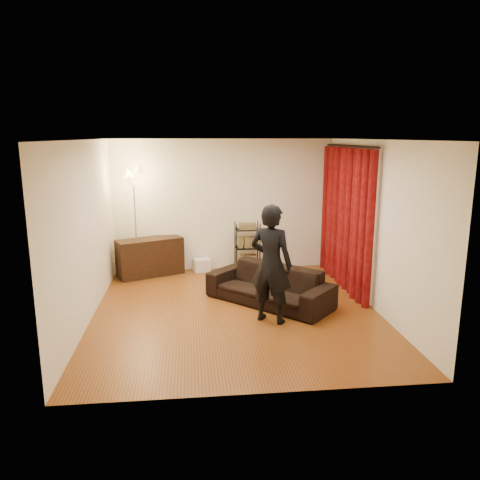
{
  "coord_description": "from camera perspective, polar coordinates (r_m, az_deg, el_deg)",
  "views": [
    {
      "loc": [
        -0.7,
        -7.07,
        2.76
      ],
      "look_at": [
        0.1,
        0.3,
        1.1
      ],
      "focal_mm": 35.0,
      "sensor_mm": 36.0,
      "label": 1
    }
  ],
  "objects": [
    {
      "name": "curtain_rod",
      "position": [
        8.68,
        13.23,
        11.1
      ],
      "size": [
        0.04,
        2.65,
        0.04
      ],
      "primitive_type": "cylinder",
      "rotation": [
        1.57,
        0.0,
        0.0
      ],
      "color": "black",
      "rests_on": "wall_right"
    },
    {
      "name": "floor",
      "position": [
        7.62,
        -0.51,
        -8.61
      ],
      "size": [
        5.0,
        5.0,
        0.0
      ],
      "primitive_type": "plane",
      "color": "brown",
      "rests_on": "ground"
    },
    {
      "name": "storage_boxes",
      "position": [
        9.74,
        -4.69,
        -3.06
      ],
      "size": [
        0.38,
        0.33,
        0.27
      ],
      "primitive_type": null,
      "rotation": [
        0.0,
        0.0,
        0.26
      ],
      "color": "white",
      "rests_on": "ground"
    },
    {
      "name": "wall_right",
      "position": [
        7.79,
        16.18,
        1.69
      ],
      "size": [
        0.0,
        5.0,
        5.0
      ],
      "primitive_type": "plane",
      "rotation": [
        1.57,
        0.0,
        -1.57
      ],
      "color": "#F5EACD",
      "rests_on": "ground"
    },
    {
      "name": "wall_back",
      "position": [
        9.7,
        -1.99,
        4.25
      ],
      "size": [
        5.0,
        0.0,
        5.0
      ],
      "primitive_type": "plane",
      "rotation": [
        1.57,
        0.0,
        0.0
      ],
      "color": "#F5EACD",
      "rests_on": "ground"
    },
    {
      "name": "wall_front",
      "position": [
        4.83,
        2.39,
        -4.34
      ],
      "size": [
        5.0,
        0.0,
        5.0
      ],
      "primitive_type": "plane",
      "rotation": [
        -1.57,
        0.0,
        0.0
      ],
      "color": "#F5EACD",
      "rests_on": "ground"
    },
    {
      "name": "media_cabinet",
      "position": [
        9.57,
        -10.91,
        -2.04
      ],
      "size": [
        1.37,
        0.96,
        0.75
      ],
      "primitive_type": "cube",
      "rotation": [
        0.0,
        0.0,
        0.42
      ],
      "color": "#321D0F",
      "rests_on": "ground"
    },
    {
      "name": "wire_shelf",
      "position": [
        9.56,
        0.9,
        -0.92
      ],
      "size": [
        0.51,
        0.39,
        1.04
      ],
      "primitive_type": null,
      "rotation": [
        0.0,
        0.0,
        -0.12
      ],
      "color": "black",
      "rests_on": "ground"
    },
    {
      "name": "sofa",
      "position": [
        7.87,
        3.59,
        -5.53
      ],
      "size": [
        2.11,
        2.08,
        0.62
      ],
      "primitive_type": "imported",
      "rotation": [
        0.0,
        0.0,
        -0.77
      ],
      "color": "black",
      "rests_on": "ground"
    },
    {
      "name": "ceiling",
      "position": [
        7.11,
        -0.55,
        12.14
      ],
      "size": [
        5.0,
        5.0,
        0.0
      ],
      "primitive_type": "plane",
      "rotation": [
        3.14,
        0.0,
        0.0
      ],
      "color": "white",
      "rests_on": "ground"
    },
    {
      "name": "floor_lamp",
      "position": [
        9.28,
        -12.64,
        1.95
      ],
      "size": [
        0.4,
        0.4,
        2.18
      ],
      "primitive_type": null,
      "rotation": [
        0.0,
        0.0,
        -0.03
      ],
      "color": "silver",
      "rests_on": "ground"
    },
    {
      "name": "curtain",
      "position": [
        8.8,
        12.69,
        2.59
      ],
      "size": [
        0.22,
        2.65,
        2.55
      ],
      "primitive_type": null,
      "color": "maroon",
      "rests_on": "ground"
    },
    {
      "name": "wall_left",
      "position": [
        7.38,
        -18.21,
        0.96
      ],
      "size": [
        0.0,
        5.0,
        5.0
      ],
      "primitive_type": "plane",
      "rotation": [
        1.57,
        0.0,
        1.57
      ],
      "color": "#F5EACD",
      "rests_on": "ground"
    },
    {
      "name": "person",
      "position": [
        6.95,
        3.79,
        -2.92
      ],
      "size": [
        0.79,
        0.72,
        1.8
      ],
      "primitive_type": "imported",
      "rotation": [
        0.0,
        0.0,
        2.56
      ],
      "color": "black",
      "rests_on": "ground"
    }
  ]
}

